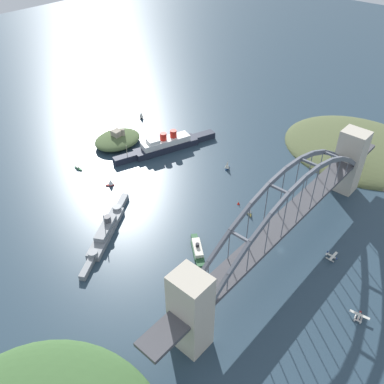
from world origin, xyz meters
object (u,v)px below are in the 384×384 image
object	(u,v)px
seaplane_taxiing_near_bridge	(332,257)
seaplane_second_in_formation	(359,317)
small_boat_3	(249,209)
naval_cruiser	(106,230)
fort_island_mid_harbor	(117,139)
small_boat_4	(78,168)
ocean_liner	(166,145)
harbor_arch_bridge	(287,219)
small_boat_0	(141,115)
small_boat_2	(227,165)
small_boat_1	(110,182)
channel_marker_buoy	(239,203)
harbor_ferry_steamer	(197,250)

from	to	relation	value
seaplane_taxiing_near_bridge	seaplane_second_in_formation	world-z (taller)	seaplane_taxiing_near_bridge
small_boat_3	naval_cruiser	bearing A→B (deg)	143.70
fort_island_mid_harbor	seaplane_taxiing_near_bridge	distance (m)	217.82
fort_island_mid_harbor	small_boat_4	xyz separation A→B (m)	(-49.97, -6.24, -4.06)
ocean_liner	small_boat_4	world-z (taller)	ocean_liner
harbor_arch_bridge	seaplane_second_in_formation	distance (m)	69.72
harbor_arch_bridge	small_boat_0	xyz separation A→B (m)	(66.87, 209.56, -23.51)
seaplane_taxiing_near_bridge	seaplane_second_in_formation	bearing A→B (deg)	-134.99
small_boat_2	small_boat_3	world-z (taller)	small_boat_2
small_boat_1	small_boat_4	world-z (taller)	small_boat_1
fort_island_mid_harbor	small_boat_3	distance (m)	150.03
harbor_arch_bridge	naval_cruiser	world-z (taller)	harbor_arch_bridge
seaplane_taxiing_near_bridge	small_boat_4	distance (m)	216.79
naval_cruiser	small_boat_0	bearing A→B (deg)	39.01
fort_island_mid_harbor	seaplane_second_in_formation	world-z (taller)	fort_island_mid_harbor
ocean_liner	small_boat_4	xyz separation A→B (m)	(-72.80, 35.22, -4.61)
small_boat_3	channel_marker_buoy	distance (m)	12.59
small_boat_4	channel_marker_buoy	xyz separation A→B (m)	(52.75, -131.93, 0.34)
small_boat_0	small_boat_2	world-z (taller)	small_boat_0
harbor_arch_bridge	ocean_liner	xyz separation A→B (m)	(39.94, 146.80, -22.17)
ocean_liner	fort_island_mid_harbor	xyz separation A→B (m)	(-22.83, 41.45, -0.55)
ocean_liner	seaplane_taxiing_near_bridge	size ratio (longest dim) A/B	9.85
seaplane_taxiing_near_bridge	channel_marker_buoy	world-z (taller)	seaplane_taxiing_near_bridge
small_boat_2	small_boat_3	distance (m)	59.69
small_boat_1	seaplane_second_in_formation	bearing A→B (deg)	-86.86
small_boat_2	harbor_arch_bridge	bearing A→B (deg)	-121.25
ocean_liner	small_boat_1	distance (m)	69.57
harbor_arch_bridge	seaplane_taxiing_near_bridge	bearing A→B (deg)	-63.85
fort_island_mid_harbor	small_boat_0	size ratio (longest dim) A/B	5.21
small_boat_2	small_boat_3	size ratio (longest dim) A/B	1.07
seaplane_taxiing_near_bridge	small_boat_3	xyz separation A→B (m)	(1.97, 67.76, 1.57)
small_boat_3	harbor_ferry_steamer	bearing A→B (deg)	177.61
seaplane_taxiing_near_bridge	small_boat_3	bearing A→B (deg)	88.34
fort_island_mid_harbor	harbor_arch_bridge	bearing A→B (deg)	-95.19
naval_cruiser	ocean_liner	bearing A→B (deg)	23.31
small_boat_4	small_boat_0	bearing A→B (deg)	15.44
naval_cruiser	seaplane_second_in_formation	xyz separation A→B (m)	(49.81, -162.55, -1.20)
seaplane_second_in_formation	small_boat_4	xyz separation A→B (m)	(-14.65, 244.28, -1.24)
seaplane_second_in_formation	small_boat_3	size ratio (longest dim) A/B	1.47
fort_island_mid_harbor	naval_cruiser	bearing A→B (deg)	-134.06
seaplane_second_in_formation	small_boat_0	size ratio (longest dim) A/B	1.32
naval_cruiser	small_boat_2	distance (m)	121.06
harbor_arch_bridge	fort_island_mid_harbor	size ratio (longest dim) A/B	5.53
harbor_arch_bridge	small_boat_2	world-z (taller)	harbor_arch_bridge
harbor_ferry_steamer	fort_island_mid_harbor	size ratio (longest dim) A/B	0.59
small_boat_4	seaplane_second_in_formation	bearing A→B (deg)	-86.57
small_boat_0	small_boat_4	size ratio (longest dim) A/B	1.00
small_boat_1	channel_marker_buoy	bearing A→B (deg)	-61.87
small_boat_3	seaplane_second_in_formation	bearing A→B (deg)	-109.04
ocean_liner	small_boat_0	xyz separation A→B (m)	(26.93, 62.76, -1.34)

